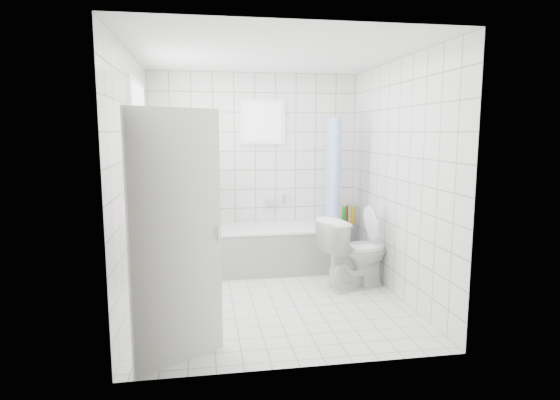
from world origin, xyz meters
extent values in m
plane|color=white|center=(0.00, 0.00, 0.00)|extent=(3.00, 3.00, 0.00)
plane|color=white|center=(0.00, 0.00, 2.60)|extent=(3.00, 3.00, 0.00)
cube|color=white|center=(0.00, 1.50, 1.30)|extent=(2.80, 0.02, 2.60)
cube|color=white|center=(0.00, -1.50, 1.30)|extent=(2.80, 0.02, 2.60)
cube|color=white|center=(-1.40, 0.00, 1.30)|extent=(0.02, 3.00, 2.60)
cube|color=white|center=(1.40, 0.00, 1.30)|extent=(0.02, 3.00, 2.60)
cube|color=white|center=(-1.35, 0.30, 1.60)|extent=(0.01, 0.90, 1.40)
cube|color=white|center=(0.10, 1.46, 1.95)|extent=(0.50, 0.01, 0.50)
cube|color=white|center=(-1.31, 0.30, 0.86)|extent=(0.18, 1.02, 0.08)
cube|color=silver|center=(-0.92, -1.26, 1.00)|extent=(0.68, 0.48, 2.00)
cube|color=white|center=(0.11, 1.12, 0.28)|extent=(1.78, 0.75, 0.55)
cube|color=white|center=(0.11, 1.12, 0.57)|extent=(1.80, 0.77, 0.03)
cube|color=white|center=(-0.85, 1.07, 0.75)|extent=(0.15, 0.85, 1.50)
cube|color=white|center=(1.29, 1.38, 0.28)|extent=(0.40, 0.24, 0.55)
imported|color=white|center=(1.03, 0.27, 0.42)|extent=(0.93, 0.71, 0.84)
cylinder|color=silver|center=(0.95, 1.10, 2.00)|extent=(0.02, 0.80, 0.02)
cube|color=silver|center=(0.21, 1.46, 0.85)|extent=(0.18, 0.06, 0.06)
imported|color=white|center=(-1.30, 0.29, 0.97)|extent=(0.15, 0.15, 0.15)
imported|color=#EE5CC3|center=(-1.30, -0.02, 1.05)|extent=(0.13, 0.13, 0.31)
imported|color=#35C9F2|center=(-1.30, 0.10, 0.99)|extent=(0.09, 0.09, 0.19)
imported|color=#C6639F|center=(-1.30, 0.59, 0.99)|extent=(0.10, 0.09, 0.18)
cylinder|color=red|center=(1.27, 1.41, 0.67)|extent=(0.06, 0.06, 0.24)
cylinder|color=green|center=(1.22, 1.32, 0.67)|extent=(0.06, 0.06, 0.25)
cylinder|color=yellow|center=(1.33, 1.30, 0.67)|extent=(0.06, 0.06, 0.24)
camera|label=1|loc=(-0.72, -4.84, 1.82)|focal=30.00mm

